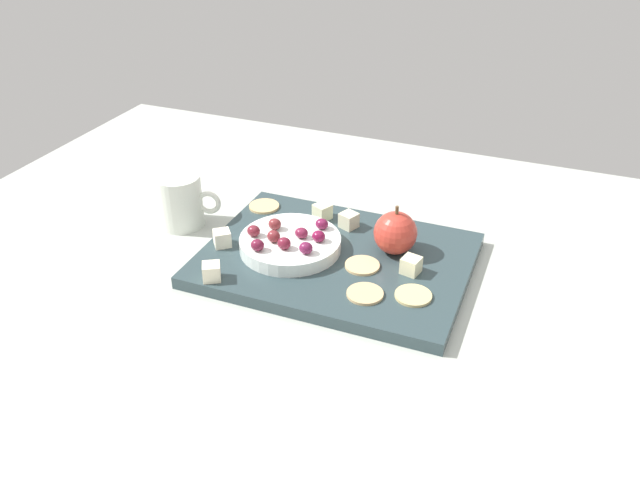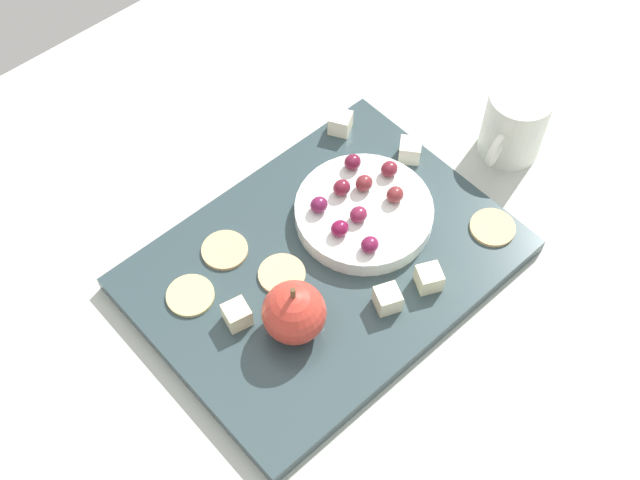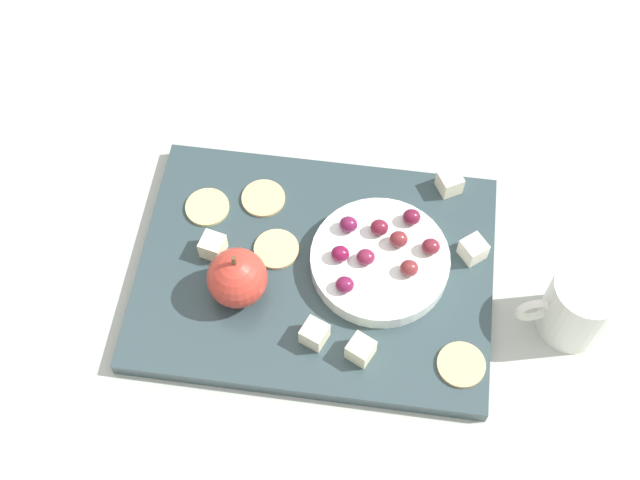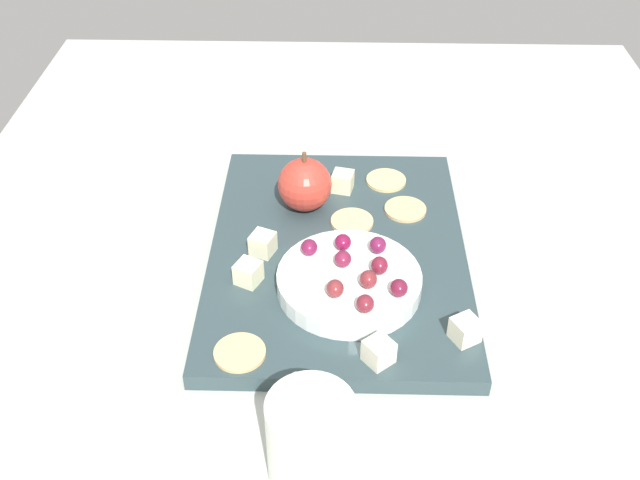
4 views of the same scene
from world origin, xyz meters
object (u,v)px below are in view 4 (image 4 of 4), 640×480
(grape_1, at_px, (335,288))
(cracker_0, at_px, (405,209))
(cheese_cube_3, at_px, (379,352))
(grape_7, at_px, (399,288))
(cracker_1, at_px, (240,353))
(platter, at_px, (338,254))
(cup, at_px, (311,439))
(grape_8, at_px, (309,247))
(cheese_cube_2, at_px, (343,181))
(cheese_cube_0, at_px, (263,244))
(cheese_cube_1, at_px, (465,330))
(cracker_2, at_px, (352,221))
(grape_5, at_px, (342,242))
(serving_dish, at_px, (349,282))
(grape_2, at_px, (341,259))
(cracker_3, at_px, (386,180))
(grape_6, at_px, (378,245))
(cheese_cube_4, at_px, (248,273))
(apple_whole, at_px, (305,185))
(grape_4, at_px, (368,279))
(grape_3, at_px, (379,265))
(grape_0, at_px, (365,304))

(grape_1, bearing_deg, cracker_0, 154.25)
(cheese_cube_3, bearing_deg, grape_7, 162.81)
(cracker_1, bearing_deg, platter, 150.46)
(grape_1, distance_m, cup, 0.18)
(platter, distance_m, grape_8, 0.06)
(platter, relative_size, cheese_cube_2, 15.90)
(cheese_cube_0, distance_m, cheese_cube_1, 0.24)
(cracker_2, relative_size, grape_5, 2.53)
(serving_dish, relative_size, grape_2, 7.65)
(cheese_cube_3, distance_m, cracker_3, 0.30)
(grape_6, bearing_deg, grape_1, -32.80)
(cheese_cube_4, relative_size, cracker_3, 0.49)
(cracker_2, bearing_deg, apple_whole, -118.81)
(serving_dish, height_order, cheese_cube_4, cheese_cube_4)
(apple_whole, bearing_deg, grape_4, 23.50)
(cheese_cube_1, xyz_separation_m, grape_7, (-0.04, -0.06, 0.02))
(grape_3, relative_size, grape_7, 1.00)
(platter, xyz_separation_m, grape_3, (0.06, 0.04, 0.04))
(cracker_1, height_order, grape_7, grape_7)
(cracker_1, distance_m, cracker_2, 0.24)
(grape_7, bearing_deg, cheese_cube_3, -17.19)
(grape_0, bearing_deg, serving_dish, -164.08)
(cheese_cube_1, distance_m, cracker_1, 0.22)
(grape_1, distance_m, grape_3, 0.06)
(cracker_0, bearing_deg, cracker_1, -36.34)
(cracker_1, height_order, grape_0, grape_0)
(apple_whole, xyz_separation_m, cheese_cube_0, (0.09, -0.04, -0.02))
(cheese_cube_4, xyz_separation_m, grape_5, (-0.03, 0.10, 0.02))
(grape_3, bearing_deg, grape_5, -134.64)
(cracker_0, relative_size, cup, 0.48)
(cheese_cube_0, bearing_deg, grape_1, 41.85)
(serving_dish, xyz_separation_m, grape_2, (-0.02, -0.01, 0.02))
(cracker_1, xyz_separation_m, grape_4, (-0.08, 0.12, 0.03))
(apple_whole, relative_size, grape_3, 3.24)
(cracker_1, height_order, grape_1, grape_1)
(cracker_0, relative_size, grape_2, 2.53)
(platter, distance_m, grape_7, 0.12)
(cheese_cube_3, relative_size, grape_4, 1.23)
(cheese_cube_1, relative_size, cracker_0, 0.49)
(cheese_cube_1, distance_m, cheese_cube_2, 0.28)
(apple_whole, distance_m, grape_6, 0.14)
(cheese_cube_3, height_order, grape_3, grape_3)
(cheese_cube_3, xyz_separation_m, cracker_3, (-0.30, 0.02, -0.01))
(cheese_cube_0, bearing_deg, grape_4, 56.41)
(grape_1, xyz_separation_m, grape_6, (-0.07, 0.05, -0.00))
(cheese_cube_0, relative_size, grape_6, 1.23)
(cheese_cube_0, relative_size, cheese_cube_1, 1.00)
(grape_2, relative_size, cup, 0.19)
(platter, xyz_separation_m, apple_whole, (-0.08, -0.04, 0.04))
(platter, height_order, grape_3, grape_3)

